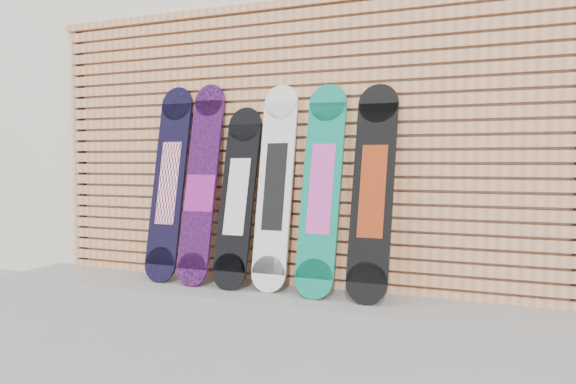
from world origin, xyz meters
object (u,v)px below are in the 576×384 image
Objects in this scene: snowboard_1 at (201,185)px; snowboard_4 at (321,189)px; snowboard_5 at (373,191)px; snowboard_0 at (169,183)px; snowboard_3 at (275,187)px; snowboard_2 at (237,197)px.

snowboard_1 is 1.03× the size of snowboard_4.
snowboard_4 is 1.01× the size of snowboard_5.
snowboard_0 reaches higher than snowboard_5.
snowboard_3 reaches higher than snowboard_5.
snowboard_3 is 1.01× the size of snowboard_4.
snowboard_5 reaches higher than snowboard_2.
snowboard_1 is at bearing 179.57° from snowboard_4.
snowboard_1 is at bearing 179.58° from snowboard_5.
snowboard_0 is 1.00× the size of snowboard_1.
snowboard_1 is (0.31, -0.01, -0.01)m from snowboard_0.
snowboard_1 is at bearing -2.44° from snowboard_0.
snowboard_1 is 0.33m from snowboard_2.
snowboard_3 reaches higher than snowboard_2.
snowboard_1 reaches higher than snowboard_5.
snowboard_0 reaches higher than snowboard_3.
snowboard_3 is at bearing 4.42° from snowboard_2.
snowboard_0 is 1.30m from snowboard_4.
snowboard_1 is at bearing -179.63° from snowboard_2.
snowboard_0 is at bearing 178.99° from snowboard_2.
snowboard_0 is 0.31m from snowboard_1.
snowboard_4 is 0.37m from snowboard_5.
snowboard_2 is 0.90× the size of snowboard_3.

